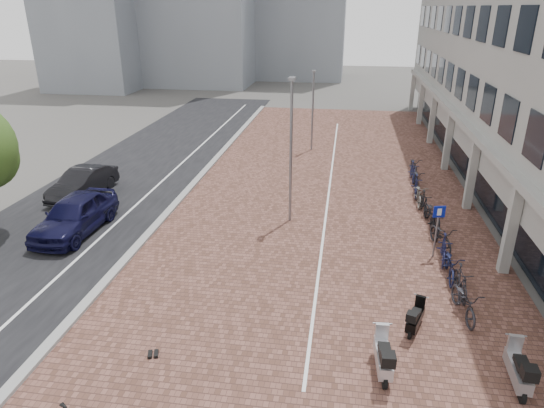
{
  "coord_description": "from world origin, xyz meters",
  "views": [
    {
      "loc": [
        2.84,
        -12.22,
        8.93
      ],
      "look_at": [
        0.0,
        6.0,
        1.3
      ],
      "focal_mm": 31.51,
      "sensor_mm": 36.0,
      "label": 1
    }
  ],
  "objects_px": {
    "car_navy": "(75,215)",
    "scooter_mid": "(415,317)",
    "car_dark": "(83,183)",
    "scooter_front": "(383,354)",
    "scooter_back": "(519,367)",
    "parking_sign": "(437,224)"
  },
  "relations": [
    {
      "from": "scooter_front",
      "to": "scooter_back",
      "type": "xyz_separation_m",
      "value": [
        3.33,
        0.02,
        0.0
      ]
    },
    {
      "from": "car_navy",
      "to": "scooter_front",
      "type": "xyz_separation_m",
      "value": [
        12.41,
        -6.65,
        -0.25
      ]
    },
    {
      "from": "car_dark",
      "to": "parking_sign",
      "type": "relative_size",
      "value": 2.0
    },
    {
      "from": "scooter_back",
      "to": "parking_sign",
      "type": "height_order",
      "value": "parking_sign"
    },
    {
      "from": "scooter_front",
      "to": "scooter_mid",
      "type": "relative_size",
      "value": 1.21
    },
    {
      "from": "scooter_front",
      "to": "scooter_back",
      "type": "bearing_deg",
      "value": -2.85
    },
    {
      "from": "scooter_front",
      "to": "scooter_back",
      "type": "distance_m",
      "value": 3.33
    },
    {
      "from": "car_dark",
      "to": "scooter_mid",
      "type": "distance_m",
      "value": 17.62
    },
    {
      "from": "scooter_mid",
      "to": "scooter_back",
      "type": "distance_m",
      "value": 2.99
    },
    {
      "from": "car_navy",
      "to": "parking_sign",
      "type": "height_order",
      "value": "parking_sign"
    },
    {
      "from": "car_dark",
      "to": "scooter_front",
      "type": "height_order",
      "value": "car_dark"
    },
    {
      "from": "scooter_mid",
      "to": "parking_sign",
      "type": "height_order",
      "value": "parking_sign"
    },
    {
      "from": "scooter_front",
      "to": "scooter_mid",
      "type": "xyz_separation_m",
      "value": [
        1.05,
        1.95,
        -0.1
      ]
    },
    {
      "from": "car_navy",
      "to": "scooter_front",
      "type": "distance_m",
      "value": 14.08
    },
    {
      "from": "car_navy",
      "to": "scooter_mid",
      "type": "xyz_separation_m",
      "value": [
        13.47,
        -4.69,
        -0.34
      ]
    },
    {
      "from": "parking_sign",
      "to": "car_dark",
      "type": "bearing_deg",
      "value": 153.18
    },
    {
      "from": "car_dark",
      "to": "parking_sign",
      "type": "height_order",
      "value": "parking_sign"
    },
    {
      "from": "parking_sign",
      "to": "scooter_front",
      "type": "bearing_deg",
      "value": -122.41
    },
    {
      "from": "scooter_mid",
      "to": "parking_sign",
      "type": "distance_m",
      "value": 4.97
    },
    {
      "from": "scooter_mid",
      "to": "car_navy",
      "type": "bearing_deg",
      "value": -178.46
    },
    {
      "from": "car_dark",
      "to": "scooter_mid",
      "type": "bearing_deg",
      "value": -23.54
    },
    {
      "from": "scooter_front",
      "to": "car_navy",
      "type": "bearing_deg",
      "value": 148.55
    }
  ]
}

